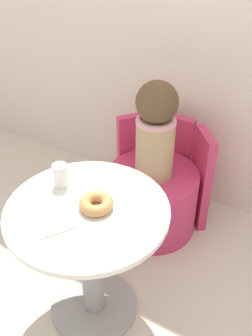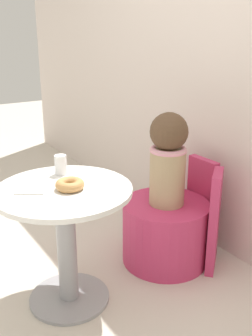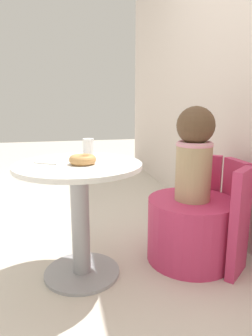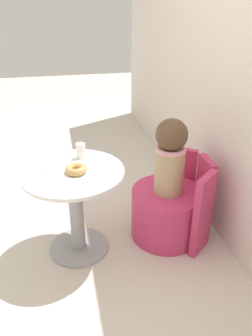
{
  "view_description": "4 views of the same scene",
  "coord_description": "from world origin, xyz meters",
  "px_view_note": "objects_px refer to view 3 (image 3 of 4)",
  "views": [
    {
      "loc": [
        0.7,
        -0.91,
        1.68
      ],
      "look_at": [
        -0.06,
        0.42,
        0.59
      ],
      "focal_mm": 42.0,
      "sensor_mm": 36.0,
      "label": 1
    },
    {
      "loc": [
        1.61,
        -0.66,
        1.36
      ],
      "look_at": [
        -0.05,
        0.42,
        0.66
      ],
      "focal_mm": 42.0,
      "sensor_mm": 36.0,
      "label": 2
    },
    {
      "loc": [
        1.52,
        -0.05,
        0.95
      ],
      "look_at": [
        -0.1,
        0.31,
        0.58
      ],
      "focal_mm": 32.0,
      "sensor_mm": 36.0,
      "label": 3
    },
    {
      "loc": [
        1.86,
        -0.01,
        1.63
      ],
      "look_at": [
        -0.01,
        0.38,
        0.63
      ],
      "focal_mm": 35.0,
      "sensor_mm": 36.0,
      "label": 4
    }
  ],
  "objects_px": {
    "tub_chair": "(190,229)",
    "donut": "(83,160)",
    "cup": "(88,148)",
    "round_table": "(80,200)",
    "child_figure": "(194,152)"
  },
  "relations": [
    {
      "from": "child_figure",
      "to": "donut",
      "type": "height_order",
      "value": "child_figure"
    },
    {
      "from": "round_table",
      "to": "cup",
      "type": "bearing_deg",
      "value": 158.64
    },
    {
      "from": "donut",
      "to": "round_table",
      "type": "bearing_deg",
      "value": -147.44
    },
    {
      "from": "tub_chair",
      "to": "child_figure",
      "type": "bearing_deg",
      "value": 180.0
    },
    {
      "from": "round_table",
      "to": "donut",
      "type": "xyz_separation_m",
      "value": [
        0.03,
        0.02,
        0.22
      ]
    },
    {
      "from": "donut",
      "to": "child_figure",
      "type": "bearing_deg",
      "value": 95.13
    },
    {
      "from": "tub_chair",
      "to": "cup",
      "type": "distance_m",
      "value": 0.79
    },
    {
      "from": "child_figure",
      "to": "donut",
      "type": "bearing_deg",
      "value": -84.87
    },
    {
      "from": "tub_chair",
      "to": "donut",
      "type": "height_order",
      "value": "donut"
    },
    {
      "from": "round_table",
      "to": "donut",
      "type": "height_order",
      "value": "donut"
    },
    {
      "from": "tub_chair",
      "to": "child_figure",
      "type": "xyz_separation_m",
      "value": [
        -0.0,
        0.0,
        0.48
      ]
    },
    {
      "from": "child_figure",
      "to": "cup",
      "type": "height_order",
      "value": "child_figure"
    },
    {
      "from": "donut",
      "to": "cup",
      "type": "height_order",
      "value": "cup"
    },
    {
      "from": "round_table",
      "to": "tub_chair",
      "type": "xyz_separation_m",
      "value": [
        -0.03,
        0.66,
        -0.25
      ]
    },
    {
      "from": "round_table",
      "to": "cup",
      "type": "relative_size",
      "value": 6.41
    }
  ]
}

